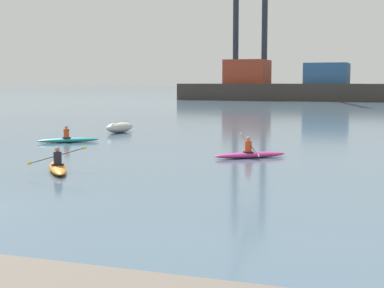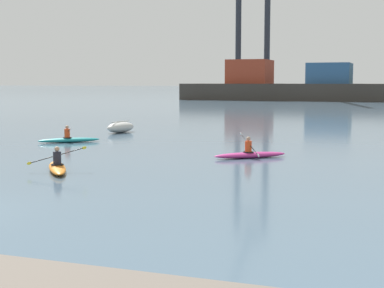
# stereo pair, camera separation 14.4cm
# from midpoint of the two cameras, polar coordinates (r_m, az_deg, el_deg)

# --- Properties ---
(container_barge) EXTENTS (52.59, 11.34, 7.31)m
(container_barge) POSITION_cam_midpoint_polar(r_m,az_deg,el_deg) (106.95, 12.70, 5.43)
(container_barge) COLOR #38332D
(container_barge) RESTS_ON ground
(gantry_crane_west) EXTENTS (7.32, 21.85, 38.24)m
(gantry_crane_west) POSITION_cam_midpoint_polar(r_m,az_deg,el_deg) (123.98, 5.57, 13.59)
(gantry_crane_west) COLOR #232833
(gantry_crane_west) RESTS_ON ground
(capsized_dinghy) EXTENTS (1.48, 2.74, 0.76)m
(capsized_dinghy) POSITION_cam_midpoint_polar(r_m,az_deg,el_deg) (39.18, -7.17, 1.62)
(capsized_dinghy) COLOR beige
(capsized_dinghy) RESTS_ON ground
(kayak_magenta) EXTENTS (3.05, 2.56, 1.08)m
(kayak_magenta) POSITION_cam_midpoint_polar(r_m,az_deg,el_deg) (26.13, 5.51, -0.98)
(kayak_magenta) COLOR #C13384
(kayak_magenta) RESTS_ON ground
(kayak_teal) EXTENTS (3.01, 2.62, 0.95)m
(kayak_teal) POSITION_cam_midpoint_polar(r_m,az_deg,el_deg) (33.31, -12.08, 0.44)
(kayak_teal) COLOR teal
(kayak_teal) RESTS_ON ground
(kayak_orange) EXTENTS (2.47, 3.11, 0.95)m
(kayak_orange) POSITION_cam_midpoint_polar(r_m,az_deg,el_deg) (22.72, -13.11, -2.18)
(kayak_orange) COLOR orange
(kayak_orange) RESTS_ON ground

